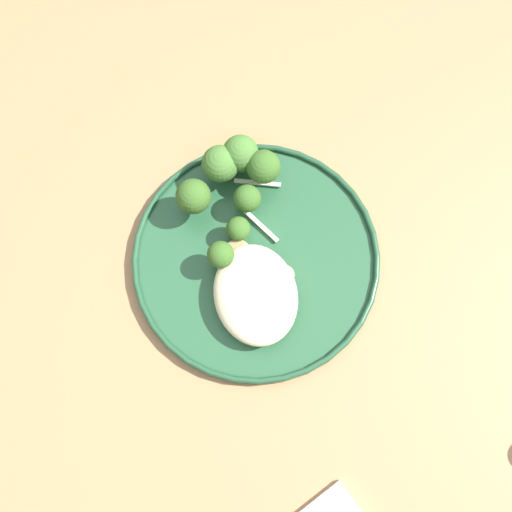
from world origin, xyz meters
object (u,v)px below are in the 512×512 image
(dinner_plate, at_px, (256,259))
(broccoli_floret_split_head, at_px, (238,229))
(broccoli_floret_rear_charred, at_px, (221,255))
(broccoli_floret_right_tilted, at_px, (193,197))
(seared_scallop_large_seared, at_px, (275,304))
(broccoli_floret_center_pile, at_px, (220,164))
(broccoli_floret_front_edge, at_px, (240,154))
(seared_scallop_left_edge, at_px, (284,276))
(seared_scallop_half_hidden, at_px, (235,279))
(broccoli_floret_beside_noodles, at_px, (247,199))
(seared_scallop_tiny_bay, at_px, (260,323))
(seared_scallop_center_golden, at_px, (238,255))
(broccoli_floret_tall_stalk, at_px, (263,167))
(seared_scallop_right_edge, at_px, (256,300))

(dinner_plate, height_order, broccoli_floret_split_head, broccoli_floret_split_head)
(broccoli_floret_rear_charred, height_order, broccoli_floret_right_tilted, broccoli_floret_right_tilted)
(seared_scallop_large_seared, height_order, broccoli_floret_split_head, broccoli_floret_split_head)
(broccoli_floret_center_pile, xyz_separation_m, broccoli_floret_split_head, (0.08, 0.00, -0.01))
(dinner_plate, bearing_deg, broccoli_floret_front_edge, 176.79)
(seared_scallop_left_edge, relative_size, broccoli_floret_right_tilted, 0.39)
(seared_scallop_half_hidden, distance_m, broccoli_floret_beside_noodles, 0.09)
(seared_scallop_left_edge, height_order, broccoli_floret_rear_charred, broccoli_floret_rear_charred)
(seared_scallop_tiny_bay, xyz_separation_m, seared_scallop_center_golden, (-0.08, -0.01, 0.00))
(broccoli_floret_split_head, xyz_separation_m, broccoli_floret_tall_stalk, (-0.06, 0.04, 0.01))
(seared_scallop_center_golden, bearing_deg, broccoli_floret_tall_stalk, 150.89)
(seared_scallop_half_hidden, xyz_separation_m, broccoli_floret_rear_charred, (-0.02, -0.01, 0.02))
(broccoli_floret_rear_charred, xyz_separation_m, broccoli_floret_right_tilted, (-0.07, -0.02, 0.01))
(seared_scallop_half_hidden, bearing_deg, seared_scallop_large_seared, 45.91)
(seared_scallop_left_edge, distance_m, broccoli_floret_center_pile, 0.15)
(seared_scallop_large_seared, xyz_separation_m, seared_scallop_half_hidden, (-0.04, -0.04, 0.00))
(broccoli_floret_center_pile, distance_m, broccoli_floret_front_edge, 0.03)
(seared_scallop_right_edge, xyz_separation_m, seared_scallop_left_edge, (-0.02, 0.04, -0.00))
(seared_scallop_left_edge, xyz_separation_m, broccoli_floret_front_edge, (-0.15, -0.02, 0.03))
(seared_scallop_large_seared, bearing_deg, broccoli_floret_center_pile, -170.55)
(seared_scallop_half_hidden, relative_size, broccoli_floret_split_head, 0.73)
(seared_scallop_left_edge, bearing_deg, broccoli_floret_beside_noodles, -166.77)
(broccoli_floret_center_pile, bearing_deg, seared_scallop_right_edge, 2.89)
(seared_scallop_half_hidden, bearing_deg, broccoli_floret_center_pile, 175.35)
(seared_scallop_right_edge, bearing_deg, seared_scallop_large_seared, 64.51)
(broccoli_floret_rear_charred, xyz_separation_m, broccoli_floret_tall_stalk, (-0.09, 0.07, 0.01))
(dinner_plate, height_order, seared_scallop_center_golden, seared_scallop_center_golden)
(dinner_plate, xyz_separation_m, seared_scallop_right_edge, (0.05, -0.01, 0.01))
(seared_scallop_half_hidden, height_order, broccoli_floret_front_edge, broccoli_floret_front_edge)
(seared_scallop_tiny_bay, height_order, broccoli_floret_rear_charred, broccoli_floret_rear_charred)
(broccoli_floret_center_pile, xyz_separation_m, broccoli_floret_tall_stalk, (0.02, 0.05, 0.00))
(seared_scallop_center_golden, bearing_deg, broccoli_floret_beside_noodles, 157.93)
(dinner_plate, relative_size, seared_scallop_half_hidden, 9.84)
(dinner_plate, bearing_deg, seared_scallop_right_edge, -11.89)
(seared_scallop_large_seared, distance_m, broccoli_floret_beside_noodles, 0.13)
(dinner_plate, height_order, broccoli_floret_right_tilted, broccoli_floret_right_tilted)
(broccoli_floret_beside_noodles, height_order, broccoli_floret_front_edge, broccoli_floret_front_edge)
(broccoli_floret_tall_stalk, height_order, broccoli_floret_front_edge, same)
(broccoli_floret_beside_noodles, xyz_separation_m, broccoli_floret_split_head, (0.03, -0.02, -0.00))
(seared_scallop_tiny_bay, relative_size, broccoli_floret_front_edge, 0.37)
(seared_scallop_right_edge, distance_m, seared_scallop_large_seared, 0.02)
(broccoli_floret_front_edge, bearing_deg, broccoli_floret_right_tilted, -56.35)
(seared_scallop_right_edge, height_order, broccoli_floret_rear_charred, broccoli_floret_rear_charred)
(seared_scallop_half_hidden, relative_size, broccoli_floret_rear_charred, 0.56)
(dinner_plate, height_order, seared_scallop_half_hidden, seared_scallop_half_hidden)
(dinner_plate, distance_m, broccoli_floret_right_tilted, 0.10)
(seared_scallop_left_edge, distance_m, broccoli_floret_tall_stalk, 0.13)
(seared_scallop_tiny_bay, bearing_deg, seared_scallop_left_edge, 141.54)
(broccoli_floret_rear_charred, bearing_deg, broccoli_floret_front_edge, 158.03)
(seared_scallop_large_seared, relative_size, broccoli_floret_rear_charred, 0.47)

